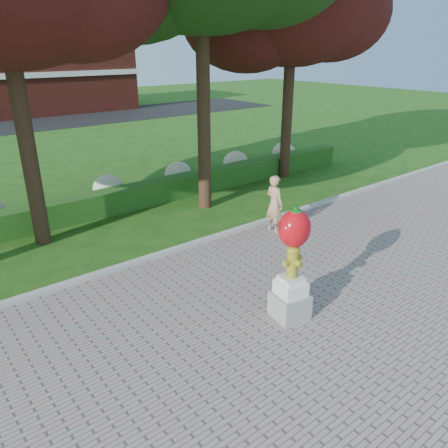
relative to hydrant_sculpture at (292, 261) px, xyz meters
name	(u,v)px	position (x,y,z in m)	size (l,w,h in m)	color
ground	(224,308)	(-0.84, 1.14, -1.34)	(100.00, 100.00, 0.00)	#1A4812
walkway	(386,421)	(-0.84, -2.86, -1.32)	(40.00, 14.00, 0.04)	gray
curb	(155,256)	(-0.84, 4.14, -1.27)	(40.00, 0.18, 0.15)	#ADADA5
lawn_hedge	(94,205)	(-0.84, 8.14, -0.94)	(24.00, 0.70, 0.80)	#1B4F16
hydrangea_row	(97,191)	(-0.27, 9.14, -0.79)	(20.10, 1.10, 0.99)	tan
building_right	(52,72)	(7.16, 35.14, 1.86)	(12.00, 8.00, 6.40)	maroon
hydrant_sculpture	(292,261)	(0.00, 0.00, 0.00)	(0.77, 0.77, 2.46)	gray
woman	(274,204)	(2.93, 3.47, -0.42)	(0.65, 0.42, 1.77)	tan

